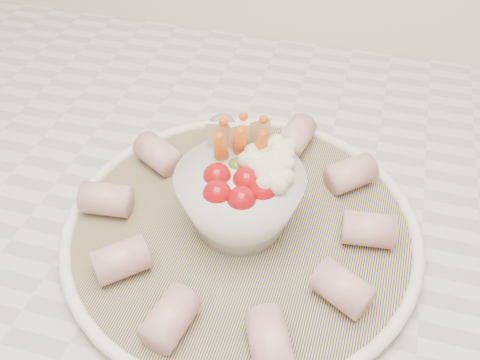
# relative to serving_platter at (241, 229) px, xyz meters

# --- Properties ---
(serving_platter) EXTENTS (0.36, 0.36, 0.02)m
(serving_platter) POSITION_rel_serving_platter_xyz_m (0.00, 0.00, 0.00)
(serving_platter) COLOR navy
(serving_platter) RESTS_ON kitchen_counter
(veggie_bowl) EXTENTS (0.12, 0.12, 0.10)m
(veggie_bowl) POSITION_rel_serving_platter_xyz_m (-0.00, 0.01, 0.04)
(veggie_bowl) COLOR white
(veggie_bowl) RESTS_ON serving_platter
(cured_meat_rolls) EXTENTS (0.31, 0.31, 0.03)m
(cured_meat_rolls) POSITION_rel_serving_platter_xyz_m (-0.00, 0.00, 0.02)
(cured_meat_rolls) COLOR #C05767
(cured_meat_rolls) RESTS_ON serving_platter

